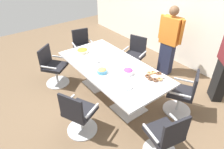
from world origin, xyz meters
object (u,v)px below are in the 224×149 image
Objects in this scene: office_chair_2 at (79,115)px; person_standing_0 at (169,41)px; plate_stack at (127,87)px; snack_bowl_cookies at (102,71)px; napkin_pile at (95,61)px; snack_bowl_candy_mix at (128,71)px; donut_platter at (154,76)px; conference_table at (112,71)px; snack_bowl_chips_orange at (82,51)px; office_chair_3 at (165,138)px; office_chair_0 at (83,49)px; office_chair_1 at (53,68)px; office_chair_4 at (183,95)px; office_chair_5 at (134,57)px.

office_chair_2 is 2.80m from person_standing_0.
snack_bowl_cookies is at bearing -173.28° from plate_stack.
office_chair_2 is 0.54× the size of person_standing_0.
office_chair_2 is at bearing -47.10° from napkin_pile.
snack_bowl_candy_mix reaches higher than napkin_pile.
napkin_pile reaches higher than donut_platter.
snack_bowl_cookies reaches higher than conference_table.
plate_stack is at bearing -96.89° from donut_platter.
snack_bowl_chips_orange is at bearing 121.51° from office_chair_2.
snack_bowl_cookies is (0.02, -1.96, -0.08)m from person_standing_0.
snack_bowl_candy_mix is at bearing 86.94° from office_chair_3.
donut_platter is (0.32, 1.44, 0.37)m from office_chair_2.
plate_stack is (2.36, -0.49, 0.36)m from office_chair_0.
snack_bowl_cookies is (1.72, -0.57, 0.39)m from office_chair_0.
office_chair_2 reaches higher than conference_table.
office_chair_1 reaches higher than conference_table.
napkin_pile is (0.52, -0.02, -0.02)m from snack_bowl_chips_orange.
snack_bowl_candy_mix is (0.33, 0.37, 0.01)m from snack_bowl_cookies.
person_standing_0 is 8.78× the size of snack_bowl_cookies.
office_chair_1 is 0.80m from snack_bowl_chips_orange.
person_standing_0 is at bearing 88.01° from conference_table.
office_chair_4 reaches higher than napkin_pile.
snack_bowl_chips_orange is at bearing 178.08° from napkin_pile.
plate_stack is (0.31, -0.29, -0.04)m from snack_bowl_candy_mix.
plate_stack is (0.25, 0.84, 0.36)m from office_chair_2.
office_chair_3 is 4.61× the size of snack_bowl_candy_mix.
office_chair_5 reaches higher than snack_bowl_chips_orange.
person_standing_0 is (0.52, 0.60, 0.47)m from office_chair_5.
snack_bowl_candy_mix is (-0.06, 1.13, 0.40)m from office_chair_2.
office_chair_3 is 5.12× the size of napkin_pile.
office_chair_4 is at bearing 31.43° from napkin_pile.
donut_platter is at bearing 104.33° from office_chair_4.
snack_bowl_candy_mix is at bearing 136.89° from plate_stack.
office_chair_0 is 1.00× the size of office_chair_4.
office_chair_5 is (-2.11, 1.34, 0.00)m from office_chair_3.
snack_bowl_cookies is (0.53, -1.36, 0.39)m from office_chair_5.
snack_bowl_chips_orange is (-0.42, -1.23, 0.39)m from office_chair_5.
donut_platter is (0.78, 0.38, 0.15)m from conference_table.
office_chair_1 and office_chair_5 have the same top height.
office_chair_4 reaches higher than conference_table.
person_standing_0 reaches higher than office_chair_3.
office_chair_3 is (1.65, -0.28, -0.22)m from conference_table.
office_chair_5 is at bearing 120.83° from office_chair_1.
snack_bowl_candy_mix is (-0.80, -0.70, 0.40)m from office_chair_4.
office_chair_1 is 1.99m from office_chair_5.
snack_bowl_cookies is 0.45m from napkin_pile.
snack_bowl_cookies is 0.75× the size of snack_bowl_chips_orange.
snack_bowl_candy_mix is at bearing 10.35° from snack_bowl_chips_orange.
conference_table is 1.69m from office_chair_3.
office_chair_3 is 2.04m from napkin_pile.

